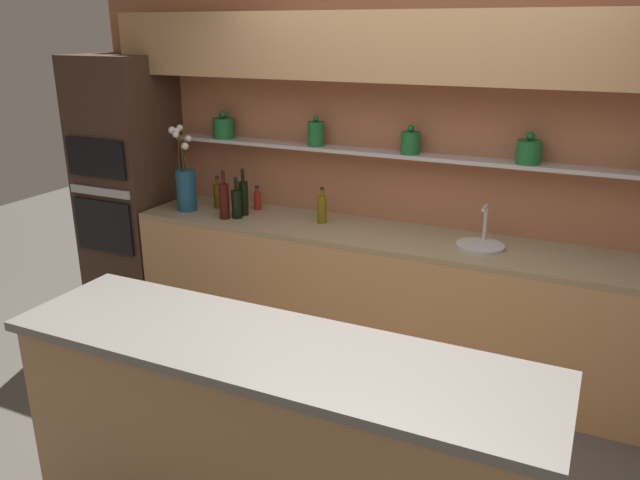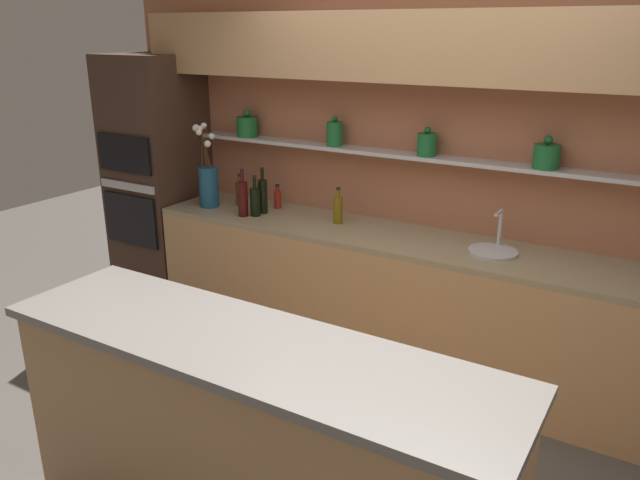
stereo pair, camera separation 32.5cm
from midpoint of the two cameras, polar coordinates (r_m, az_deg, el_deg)
ground_plane at (r=3.46m, az=2.87°, el=-20.64°), size 12.00×12.00×0.00m
back_wall_unit at (r=4.14m, az=13.51°, el=9.31°), size 5.20×0.44×2.60m
back_counter_unit at (r=4.21m, az=10.32°, el=-5.88°), size 3.76×0.62×0.92m
island_counter at (r=2.77m, az=-2.74°, el=-18.67°), size 2.24×0.61×1.02m
oven_tower at (r=5.18m, az=-12.86°, el=5.06°), size 0.64×0.64×2.01m
flower_vase at (r=4.71m, az=-8.24°, el=5.27°), size 0.17×0.15×0.62m
sink_fixture at (r=3.90m, az=17.90°, el=-0.85°), size 0.29×0.29×0.25m
bottle_sauce_0 at (r=4.64m, az=-1.90°, el=3.81°), size 0.05×0.05×0.18m
bottle_oil_1 at (r=4.74m, az=-5.38°, el=4.29°), size 0.07×0.07×0.24m
bottle_wine_2 at (r=4.51m, az=-3.21°, el=4.06°), size 0.07×0.07×0.34m
bottle_wine_3 at (r=4.44m, az=-4.99°, el=3.81°), size 0.07×0.07×0.34m
bottle_oil_4 at (r=4.28m, az=3.83°, el=2.82°), size 0.06×0.06×0.25m
bottle_wine_5 at (r=4.45m, az=-3.88°, el=3.54°), size 0.07×0.07×0.30m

